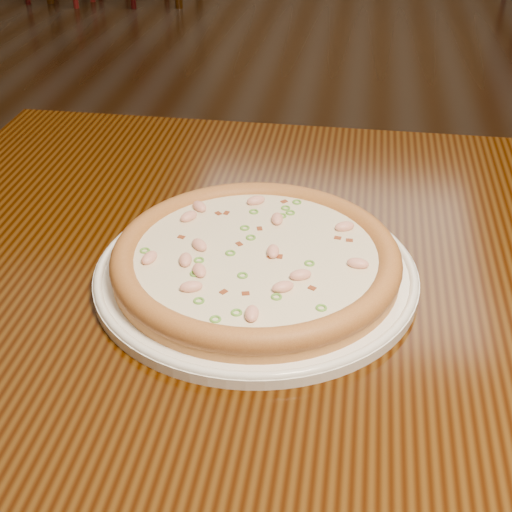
# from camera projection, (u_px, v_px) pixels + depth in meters

# --- Properties ---
(ground) EXTENTS (9.00, 9.00, 0.00)m
(ground) POSITION_uv_depth(u_px,v_px,m) (290.00, 303.00, 2.02)
(ground) COLOR black
(hero_table) EXTENTS (1.20, 0.80, 0.75)m
(hero_table) POSITION_uv_depth(u_px,v_px,m) (356.00, 328.00, 0.90)
(hero_table) COLOR black
(hero_table) RESTS_ON ground
(plate) EXTENTS (0.37, 0.37, 0.02)m
(plate) POSITION_uv_depth(u_px,v_px,m) (256.00, 272.00, 0.81)
(plate) COLOR white
(plate) RESTS_ON hero_table
(pizza) EXTENTS (0.33, 0.33, 0.03)m
(pizza) POSITION_uv_depth(u_px,v_px,m) (256.00, 258.00, 0.80)
(pizza) COLOR #C58E41
(pizza) RESTS_ON plate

